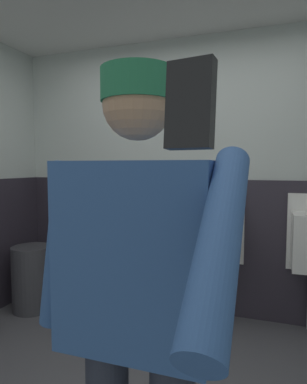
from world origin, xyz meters
TOP-DOWN VIEW (x-y plane):
  - wall_back at (0.00, 1.63)m, footprint 4.12×0.12m
  - wainscot_band_back at (0.00, 1.56)m, footprint 3.52×0.03m
  - urinal_left at (-0.45, 1.41)m, footprint 0.40×0.34m
  - urinal_middle at (0.30, 1.41)m, footprint 0.40×0.34m
  - privacy_divider_panel at (-0.08, 1.34)m, footprint 0.04×0.40m
  - person at (0.32, -0.56)m, footprint 0.68×0.60m
  - cell_phone at (0.59, -1.06)m, footprint 0.06×0.04m
  - trash_bin at (-1.43, 1.06)m, footprint 0.37×0.37m

SIDE VIEW (x-z plane):
  - trash_bin at x=-1.43m, z-range 0.00..0.62m
  - wainscot_band_back at x=0.00m, z-range 0.00..1.25m
  - urinal_left at x=-0.45m, z-range 0.16..1.40m
  - urinal_middle at x=0.30m, z-range 0.16..1.40m
  - privacy_divider_panel at x=-0.08m, z-range 0.50..1.40m
  - person at x=0.32m, z-range 0.15..1.80m
  - wall_back at x=0.00m, z-range 0.00..2.56m
  - cell_phone at x=0.59m, z-range 1.40..1.51m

